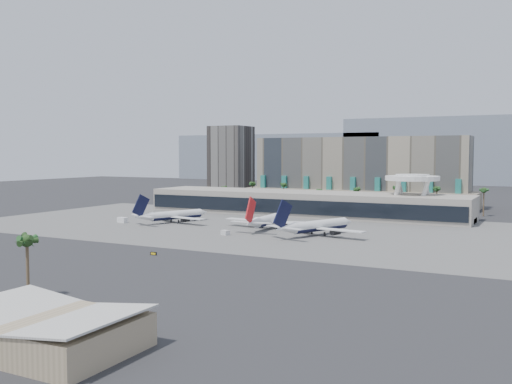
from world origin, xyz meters
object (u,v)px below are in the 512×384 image
at_px(airliner_centre, 269,220).
at_px(service_vehicle_b, 225,233).
at_px(service_vehicle_a, 123,220).
at_px(airliner_right, 317,226).
at_px(airliner_left, 173,215).
at_px(taxiway_sign, 154,254).

xyz_separation_m(airliner_centre, service_vehicle_b, (-6.63, -25.32, -2.86)).
distance_m(airliner_centre, service_vehicle_a, 70.36).
bearing_deg(airliner_right, airliner_centre, -178.93).
bearing_deg(airliner_left, airliner_centre, 22.90).
bearing_deg(service_vehicle_b, service_vehicle_a, -167.67).
bearing_deg(airliner_left, service_vehicle_a, -129.97).
height_order(service_vehicle_b, taxiway_sign, service_vehicle_b).
relative_size(service_vehicle_b, taxiway_sign, 1.62).
distance_m(airliner_right, service_vehicle_a, 94.87).
bearing_deg(airliner_centre, taxiway_sign, -95.92).
bearing_deg(service_vehicle_b, taxiway_sign, -63.39).
relative_size(airliner_left, service_vehicle_b, 10.64).
relative_size(airliner_left, service_vehicle_a, 7.63).
distance_m(service_vehicle_b, taxiway_sign, 48.78).
bearing_deg(airliner_right, airliner_left, -164.59).
bearing_deg(service_vehicle_a, airliner_left, 39.88).
xyz_separation_m(airliner_centre, service_vehicle_a, (-69.17, -12.66, -2.56)).
xyz_separation_m(airliner_left, service_vehicle_b, (41.95, -23.95, -2.61)).
distance_m(airliner_centre, taxiway_sign, 74.23).
bearing_deg(taxiway_sign, service_vehicle_b, 89.67).
xyz_separation_m(airliner_right, service_vehicle_b, (-32.25, -15.61, -2.89)).
bearing_deg(airliner_left, service_vehicle_b, -8.44).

